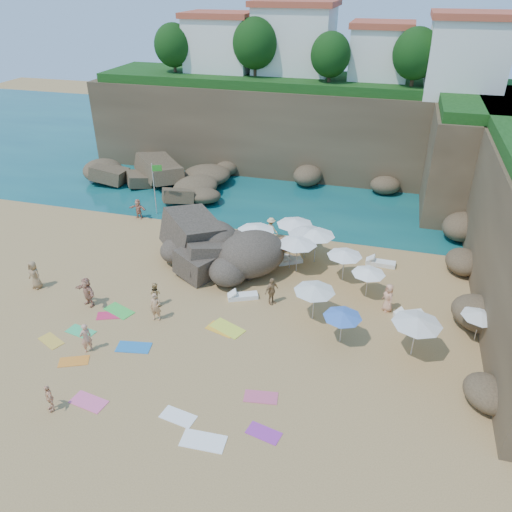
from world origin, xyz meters
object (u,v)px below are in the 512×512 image
(parasol_0, at_px, (256,228))
(flag_pole, at_px, (155,182))
(lounger_0, at_px, (290,261))
(person_stand_3, at_px, (272,291))
(person_stand_1, at_px, (155,294))
(person_stand_5, at_px, (138,209))
(rock_outcrop, at_px, (226,272))
(person_stand_4, at_px, (388,298))
(person_stand_2, at_px, (271,229))
(person_stand_6, at_px, (86,338))
(parasol_1, at_px, (316,233))
(parasol_2, at_px, (306,230))

(parasol_0, bearing_deg, flag_pole, 154.10)
(lounger_0, bearing_deg, person_stand_3, -122.39)
(person_stand_1, height_order, person_stand_5, person_stand_5)
(rock_outcrop, xyz_separation_m, person_stand_4, (10.39, -1.52, 0.87))
(rock_outcrop, distance_m, person_stand_5, 11.10)
(parasol_0, relative_size, person_stand_2, 1.50)
(lounger_0, bearing_deg, rock_outcrop, 179.01)
(person_stand_3, height_order, person_stand_5, person_stand_3)
(person_stand_6, bearing_deg, person_stand_4, 148.21)
(parasol_1, height_order, person_stand_5, parasol_1)
(parasol_1, distance_m, person_stand_6, 15.73)
(person_stand_5, xyz_separation_m, person_stand_6, (4.97, -15.35, 0.04))
(parasol_1, relative_size, person_stand_4, 1.46)
(parasol_0, distance_m, parasol_1, 4.03)
(person_stand_6, bearing_deg, flag_pole, -136.75)
(person_stand_1, distance_m, person_stand_6, 5.01)
(parasol_1, xyz_separation_m, person_stand_3, (-1.61, -5.56, -1.34))
(rock_outcrop, bearing_deg, flag_pole, 139.16)
(person_stand_6, bearing_deg, rock_outcrop, -174.83)
(person_stand_4, bearing_deg, parasol_2, -160.37)
(person_stand_4, bearing_deg, person_stand_3, -111.38)
(parasol_0, height_order, person_stand_5, parasol_0)
(flag_pole, height_order, person_stand_4, flag_pole)
(parasol_1, height_order, person_stand_2, parasol_1)
(flag_pole, relative_size, person_stand_2, 2.50)
(flag_pole, distance_m, person_stand_3, 15.60)
(person_stand_2, height_order, person_stand_5, person_stand_2)
(person_stand_1, relative_size, person_stand_3, 0.86)
(flag_pole, distance_m, parasol_2, 13.44)
(parasol_2, relative_size, person_stand_2, 1.47)
(parasol_1, xyz_separation_m, parasol_2, (-0.76, 0.31, -0.03))
(flag_pole, relative_size, lounger_0, 2.51)
(parasol_0, relative_size, person_stand_3, 1.46)
(parasol_0, distance_m, person_stand_3, 5.84)
(parasol_1, xyz_separation_m, person_stand_1, (-8.13, -7.54, -1.46))
(person_stand_2, bearing_deg, parasol_0, 104.81)
(person_stand_3, bearing_deg, person_stand_6, 161.84)
(rock_outcrop, xyz_separation_m, person_stand_5, (-9.35, 5.94, 0.81))
(lounger_0, relative_size, person_stand_6, 1.00)
(person_stand_2, distance_m, person_stand_6, 15.92)
(rock_outcrop, height_order, person_stand_1, rock_outcrop)
(lounger_0, height_order, person_stand_6, person_stand_6)
(parasol_1, bearing_deg, person_stand_1, -137.13)
(parasol_1, height_order, person_stand_3, parasol_1)
(flag_pole, distance_m, person_stand_1, 13.15)
(parasol_2, distance_m, person_stand_5, 14.28)
(flag_pole, xyz_separation_m, person_stand_6, (3.87, -16.53, -1.88))
(flag_pole, relative_size, person_stand_6, 2.52)
(rock_outcrop, distance_m, person_stand_6, 10.41)
(parasol_0, relative_size, parasol_1, 1.01)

